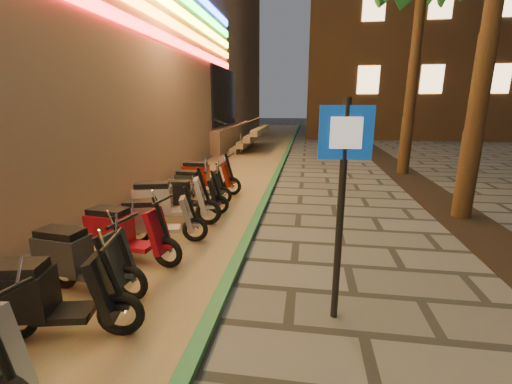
% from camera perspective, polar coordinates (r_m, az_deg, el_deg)
% --- Properties ---
extents(parking_strip, '(3.40, 60.00, 0.01)m').
position_cam_1_polar(parking_strip, '(11.51, -5.42, 2.09)').
color(parking_strip, '#8C7251').
rests_on(parking_strip, ground).
extents(green_curb, '(0.18, 60.00, 0.10)m').
position_cam_1_polar(green_curb, '(11.21, 3.04, 2.04)').
color(green_curb, '#26673D').
rests_on(green_curb, ground).
extents(planting_strip, '(1.20, 40.00, 0.02)m').
position_cam_1_polar(planting_strip, '(7.27, 36.70, -8.31)').
color(planting_strip, black).
rests_on(planting_strip, ground).
extents(pedestrian_sign, '(0.56, 0.10, 2.54)m').
position_cam_1_polar(pedestrian_sign, '(3.80, 14.21, 1.45)').
color(pedestrian_sign, black).
rests_on(pedestrian_sign, ground).
extents(scooter_6, '(1.65, 0.77, 1.16)m').
position_cam_1_polar(scooter_6, '(4.38, -32.04, -14.55)').
color(scooter_6, black).
rests_on(scooter_6, ground).
extents(scooter_7, '(1.62, 0.63, 1.14)m').
position_cam_1_polar(scooter_7, '(5.17, -27.43, -9.73)').
color(scooter_7, black).
rests_on(scooter_7, ground).
extents(scooter_8, '(1.62, 0.64, 1.14)m').
position_cam_1_polar(scooter_8, '(5.83, -21.24, -6.32)').
color(scooter_8, black).
rests_on(scooter_8, ground).
extents(scooter_9, '(1.50, 0.73, 1.06)m').
position_cam_1_polar(scooter_9, '(6.41, -16.57, -4.38)').
color(scooter_9, black).
rests_on(scooter_9, ground).
extents(scooter_10, '(1.74, 0.87, 1.23)m').
position_cam_1_polar(scooter_10, '(7.19, -14.64, -1.58)').
color(scooter_10, black).
rests_on(scooter_10, ground).
extents(scooter_11, '(1.47, 0.64, 1.03)m').
position_cam_1_polar(scooter_11, '(7.90, -11.28, -0.60)').
color(scooter_11, black).
rests_on(scooter_11, ground).
extents(scooter_12, '(1.50, 0.58, 1.05)m').
position_cam_1_polar(scooter_12, '(8.87, -9.84, 1.18)').
color(scooter_12, black).
rests_on(scooter_12, ground).
extents(scooter_13, '(1.65, 0.58, 1.17)m').
position_cam_1_polar(scooter_13, '(9.65, -8.57, 2.62)').
color(scooter_13, black).
rests_on(scooter_13, ground).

